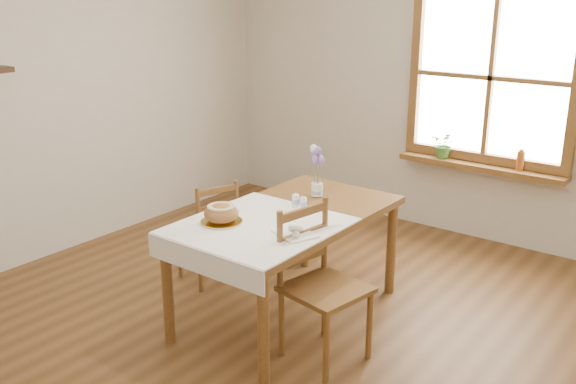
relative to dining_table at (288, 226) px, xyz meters
The scene contains 18 objects.
ground 0.73m from the dining_table, 90.00° to the right, with size 5.00×5.00×0.00m, color brown.
room_walls 1.08m from the dining_table, 90.00° to the right, with size 4.60×5.10×2.65m.
window 2.36m from the dining_table, 77.02° to the left, with size 1.46×0.08×1.46m.
window_sill 2.16m from the dining_table, 76.61° to the left, with size 1.46×0.20×0.05m.
dining_table is the anchor object (origin of this frame).
table_linen 0.32m from the dining_table, 90.00° to the right, with size 0.91×0.99×0.01m, color white.
chair_left 0.89m from the dining_table, behind, with size 0.38×0.40×0.82m, color brown, non-canonical shape.
chair_right 0.61m from the dining_table, 29.43° to the right, with size 0.44×0.46×0.95m, color brown, non-canonical shape.
bread_plate 0.48m from the dining_table, 117.10° to the right, with size 0.26×0.26×0.01m, color silver.
bread_loaf 0.50m from the dining_table, 117.10° to the right, with size 0.22×0.22×0.12m, color #A36B3A.
egg_napkin 0.42m from the dining_table, 46.63° to the right, with size 0.24×0.20×0.01m, color white.
eggs 0.43m from the dining_table, 46.63° to the right, with size 0.18×0.17×0.04m, color white, non-canonical shape.
salt_shaker 0.18m from the dining_table, 99.63° to the left, with size 0.05×0.05×0.10m, color silver.
pepper_shaker 0.18m from the dining_table, 68.73° to the left, with size 0.05×0.05×0.09m, color silver.
flower_vase 0.44m from the dining_table, 97.42° to the left, with size 0.08×0.08×0.09m, color silver.
lavender_bouquet 0.52m from the dining_table, 97.42° to the left, with size 0.15×0.15×0.28m, color #72589C, non-canonical shape.
potted_plant 2.11m from the dining_table, 85.64° to the left, with size 0.22×0.24×0.19m, color #427930.
amber_bottle 2.27m from the dining_table, 68.23° to the left, with size 0.07×0.07×0.18m, color #9E551D.
Camera 1 is at (2.42, -2.88, 2.19)m, focal length 40.00 mm.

